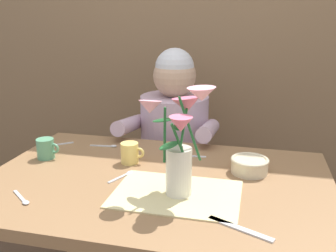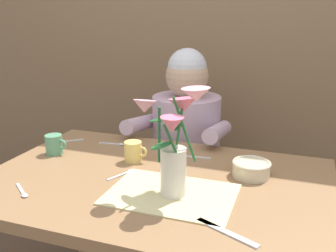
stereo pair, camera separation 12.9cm
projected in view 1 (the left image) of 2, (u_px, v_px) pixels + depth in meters
name	position (u px, v px, depth m)	size (l,w,h in m)	color
wood_panel_backdrop	(204.00, 21.00, 2.14)	(4.00, 0.10, 2.50)	brown
dining_table	(156.00, 204.00, 1.33)	(1.20, 0.80, 0.74)	olive
seated_person	(174.00, 160.00, 1.95)	(0.45, 0.47, 1.14)	#4C4C56
striped_placemat	(177.00, 194.00, 1.19)	(0.40, 0.28, 0.01)	beige
flower_vase	(181.00, 138.00, 1.14)	(0.23, 0.25, 0.35)	silver
ceramic_bowl	(250.00, 165.00, 1.35)	(0.14, 0.14, 0.06)	beige
dinner_knife	(240.00, 229.00, 1.00)	(0.19, 0.02, 0.01)	silver
coffee_cup	(130.00, 153.00, 1.43)	(0.09, 0.07, 0.08)	#E5C666
ceramic_mug	(46.00, 149.00, 1.48)	(0.09, 0.07, 0.08)	#569970
spoon_0	(55.00, 145.00, 1.64)	(0.10, 0.09, 0.01)	silver
spoon_1	(125.00, 175.00, 1.33)	(0.06, 0.11, 0.01)	silver
spoon_2	(23.00, 200.00, 1.15)	(0.10, 0.08, 0.01)	silver
spoon_3	(186.00, 156.00, 1.51)	(0.12, 0.03, 0.01)	silver
spoon_4	(108.00, 146.00, 1.62)	(0.12, 0.03, 0.01)	silver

